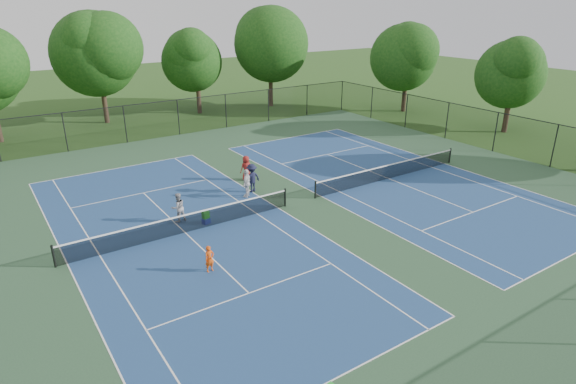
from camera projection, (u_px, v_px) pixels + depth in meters
ground at (300, 202)px, 27.47m from camera, size 140.00×140.00×0.00m
court_pad at (300, 202)px, 27.47m from camera, size 36.00×36.00×0.01m
tennis_court_left at (185, 231)px, 23.81m from camera, size 12.00×23.83×1.07m
tennis_court_right at (389, 177)px, 31.06m from camera, size 12.00×23.83×1.07m
perimeter_fence at (301, 176)px, 26.88m from camera, size 36.08×36.08×3.02m
tree_back_b at (97, 50)px, 43.02m from camera, size 7.60×7.60×10.03m
tree_back_c at (196, 58)px, 47.32m from camera, size 6.00×6.00×8.40m
tree_back_d at (270, 41)px, 50.19m from camera, size 7.80×7.80×10.37m
tree_side_e at (408, 54)px, 48.03m from camera, size 6.60×6.60×8.87m
tree_side_f at (514, 71)px, 40.26m from camera, size 5.80×5.80×8.12m
child_player at (210, 259)px, 20.25m from camera, size 0.46×0.33×1.19m
instructor at (178, 207)px, 24.82m from camera, size 0.81×0.66×1.56m
bystander_a at (247, 183)px, 27.95m from camera, size 1.02×0.97×1.70m
bystander_b at (252, 178)px, 28.69m from camera, size 1.22×0.82×1.75m
bystander_c at (246, 168)px, 30.61m from camera, size 0.79×0.52×1.60m
ball_crate at (206, 221)px, 24.78m from camera, size 0.44×0.38×0.31m
ball_hopper at (206, 215)px, 24.65m from camera, size 0.39×0.33×0.37m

